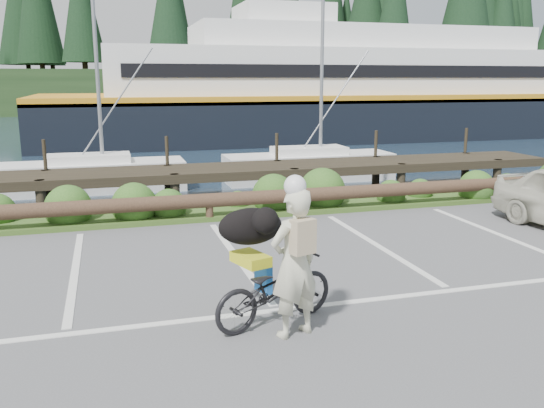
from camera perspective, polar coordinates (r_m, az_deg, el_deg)
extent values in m
plane|color=#4F4F51|center=(7.97, -0.35, -9.46)|extent=(72.00, 72.00, 0.00)
plane|color=#172737|center=(55.32, -14.06, 7.66)|extent=(160.00, 160.00, 0.00)
cube|color=#3D5B21|center=(12.92, -6.73, -0.76)|extent=(34.00, 1.60, 0.10)
imported|color=black|center=(7.09, 0.27, -8.46)|extent=(1.78, 1.10, 0.88)
imported|color=beige|center=(6.64, 2.24, -5.89)|extent=(0.75, 0.61, 1.77)
ellipsoid|color=black|center=(7.31, -2.16, -2.22)|extent=(0.65, 0.91, 0.48)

